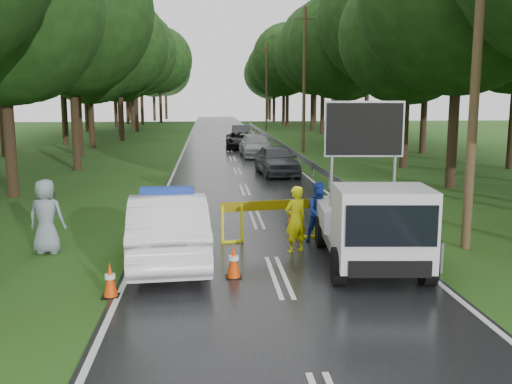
{
  "coord_description": "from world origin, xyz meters",
  "views": [
    {
      "loc": [
        -1.51,
        -12.07,
        3.96
      ],
      "look_at": [
        -0.2,
        3.68,
        1.3
      ],
      "focal_mm": 40.0,
      "sensor_mm": 36.0,
      "label": 1
    }
  ],
  "objects": [
    {
      "name": "civilian",
      "position": [
        1.5,
        3.0,
        0.83
      ],
      "size": [
        0.88,
        0.73,
        1.66
      ],
      "primitive_type": "imported",
      "rotation": [
        0.0,
        0.0,
        0.13
      ],
      "color": "navy",
      "rests_on": "ground"
    },
    {
      "name": "cone_far",
      "position": [
        1.01,
        5.0,
        0.33
      ],
      "size": [
        0.32,
        0.32,
        0.69
      ],
      "color": "black",
      "rests_on": "ground"
    },
    {
      "name": "guardrail",
      "position": [
        3.7,
        29.67,
        0.55
      ],
      "size": [
        0.12,
        60.06,
        0.7
      ],
      "color": "gray",
      "rests_on": "ground"
    },
    {
      "name": "work_truck",
      "position": [
        2.23,
        0.59,
        1.03
      ],
      "size": [
        2.48,
        4.92,
        3.8
      ],
      "rotation": [
        0.0,
        0.0,
        -0.08
      ],
      "color": "gray",
      "rests_on": "ground"
    },
    {
      "name": "utility_pole_far",
      "position": [
        5.2,
        54.0,
        5.06
      ],
      "size": [
        1.4,
        0.24,
        10.0
      ],
      "color": "#4F3A25",
      "rests_on": "ground"
    },
    {
      "name": "cone_right",
      "position": [
        2.4,
        2.84,
        0.32
      ],
      "size": [
        0.31,
        0.31,
        0.66
      ],
      "color": "black",
      "rests_on": "ground"
    },
    {
      "name": "officer",
      "position": [
        0.67,
        2.0,
        0.86
      ],
      "size": [
        0.75,
        0.65,
        1.72
      ],
      "primitive_type": "imported",
      "rotation": [
        0.0,
        0.0,
        3.6
      ],
      "color": "#F4F70D",
      "rests_on": "ground"
    },
    {
      "name": "bystander_right",
      "position": [
        -5.64,
        2.46,
        0.95
      ],
      "size": [
        1.03,
        0.76,
        1.91
      ],
      "primitive_type": "imported",
      "rotation": [
        0.0,
        0.0,
        2.96
      ],
      "color": "gray",
      "rests_on": "ground"
    },
    {
      "name": "barrier",
      "position": [
        0.14,
        3.18,
        0.86
      ],
      "size": [
        2.74,
        0.5,
        1.14
      ],
      "rotation": [
        0.0,
        0.0,
        0.16
      ],
      "color": "#EEEF0C",
      "rests_on": "ground"
    },
    {
      "name": "queue_car_third",
      "position": [
        0.91,
        31.5,
        0.66
      ],
      "size": [
        2.35,
        4.85,
        1.33
      ],
      "primitive_type": "imported",
      "rotation": [
        0.0,
        0.0,
        -0.03
      ],
      "color": "black",
      "rests_on": "ground"
    },
    {
      "name": "utility_pole_mid",
      "position": [
        5.2,
        28.0,
        5.06
      ],
      "size": [
        1.4,
        0.24,
        10.0
      ],
      "color": "#4F3A25",
      "rests_on": "ground"
    },
    {
      "name": "queue_car_second",
      "position": [
        1.62,
        25.5,
        0.72
      ],
      "size": [
        2.21,
        5.02,
        1.43
      ],
      "primitive_type": "imported",
      "rotation": [
        0.0,
        0.0,
        0.04
      ],
      "color": "#ABAEB3",
      "rests_on": "ground"
    },
    {
      "name": "utility_pole_near",
      "position": [
        5.2,
        2.0,
        5.06
      ],
      "size": [
        1.4,
        0.24,
        10.0
      ],
      "color": "#4F3A25",
      "rests_on": "ground"
    },
    {
      "name": "queue_car_first",
      "position": [
        1.93,
        16.54,
        0.77
      ],
      "size": [
        2.17,
        4.65,
        1.54
      ],
      "primitive_type": "imported",
      "rotation": [
        0.0,
        0.0,
        0.08
      ],
      "color": "#42464A",
      "rests_on": "ground"
    },
    {
      "name": "police_sedan",
      "position": [
        -2.51,
        1.4,
        0.84
      ],
      "size": [
        2.17,
        5.19,
        1.84
      ],
      "rotation": [
        0.0,
        0.0,
        3.22
      ],
      "color": "white",
      "rests_on": "ground"
    },
    {
      "name": "road",
      "position": [
        0.0,
        30.0,
        0.01
      ],
      "size": [
        7.0,
        140.0,
        0.02
      ],
      "primitive_type": "cube",
      "color": "black",
      "rests_on": "ground"
    },
    {
      "name": "cone_center",
      "position": [
        -1.0,
        0.0,
        0.37
      ],
      "size": [
        0.36,
        0.36,
        0.77
      ],
      "color": "black",
      "rests_on": "ground"
    },
    {
      "name": "queue_car_fourth",
      "position": [
        1.32,
        37.5,
        0.74
      ],
      "size": [
        1.95,
        4.61,
        1.48
      ],
      "primitive_type": "imported",
      "rotation": [
        0.0,
        0.0,
        -0.09
      ],
      "color": "#424549",
      "rests_on": "ground"
    },
    {
      "name": "cone_near_left",
      "position": [
        -3.5,
        -1.0,
        0.35
      ],
      "size": [
        0.34,
        0.34,
        0.72
      ],
      "color": "black",
      "rests_on": "ground"
    },
    {
      "name": "cone_left_mid",
      "position": [
        -3.05,
        0.5,
        0.37
      ],
      "size": [
        0.36,
        0.36,
        0.75
      ],
      "color": "black",
      "rests_on": "ground"
    },
    {
      "name": "ground",
      "position": [
        0.0,
        0.0,
        0.0
      ],
      "size": [
        160.0,
        160.0,
        0.0
      ],
      "primitive_type": "plane",
      "color": "#264112",
      "rests_on": "ground"
    }
  ]
}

